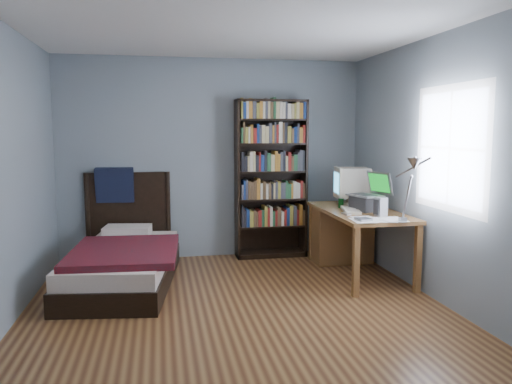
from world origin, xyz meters
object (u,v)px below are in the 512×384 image
(laptop, at_px, (367,200))
(desk, at_px, (345,231))
(desk_lamp, at_px, (413,171))
(speaker, at_px, (381,207))
(bed, at_px, (124,258))
(bookshelf, at_px, (271,179))
(keyboard, at_px, (351,210))
(soda_can, at_px, (341,203))
(crt_monitor, at_px, (351,183))

(laptop, bearing_deg, desk, 98.04)
(desk, height_order, desk_lamp, desk_lamp)
(laptop, xyz_separation_m, speaker, (-0.01, -0.37, -0.02))
(desk, xyz_separation_m, bed, (-2.56, -0.22, -0.16))
(bed, bearing_deg, bookshelf, 24.26)
(bookshelf, bearing_deg, desk_lamp, -69.78)
(keyboard, distance_m, bookshelf, 1.26)
(keyboard, xyz_separation_m, bookshelf, (-0.66, 1.05, 0.25))
(speaker, bearing_deg, soda_can, 94.77)
(bookshelf, bearing_deg, laptop, -50.44)
(laptop, xyz_separation_m, bed, (-2.62, 0.23, -0.59))
(bed, bearing_deg, speaker, -13.02)
(keyboard, distance_m, soda_can, 0.26)
(desk, distance_m, bed, 2.57)
(keyboard, bearing_deg, bookshelf, 135.49)
(bookshelf, height_order, bed, bookshelf)
(soda_can, bearing_deg, laptop, -49.27)
(soda_can, bearing_deg, desk, 56.00)
(speaker, bearing_deg, desk_lamp, -108.02)
(crt_monitor, height_order, bed, crt_monitor)
(laptop, bearing_deg, desk_lamp, -93.29)
(keyboard, relative_size, soda_can, 3.94)
(desk, height_order, crt_monitor, crt_monitor)
(crt_monitor, height_order, keyboard, crt_monitor)
(laptop, height_order, desk_lamp, desk_lamp)
(laptop, distance_m, soda_can, 0.32)
(desk, distance_m, laptop, 0.63)
(crt_monitor, bearing_deg, laptop, -91.49)
(laptop, distance_m, keyboard, 0.22)
(laptop, distance_m, bed, 2.70)
(laptop, distance_m, speaker, 0.37)
(bookshelf, relative_size, bed, 0.95)
(crt_monitor, xyz_separation_m, bookshelf, (-0.86, 0.53, 0.02))
(desk, relative_size, bookshelf, 0.77)
(desk_lamp, distance_m, speaker, 0.85)
(keyboard, bearing_deg, bed, -172.59)
(crt_monitor, distance_m, speaker, 0.89)
(keyboard, xyz_separation_m, speaker, (0.19, -0.36, 0.08))
(speaker, height_order, bookshelf, bookshelf)
(keyboard, relative_size, speaker, 2.19)
(soda_can, distance_m, bed, 2.47)
(speaker, xyz_separation_m, bed, (-2.62, 0.61, -0.57))
(laptop, xyz_separation_m, soda_can, (-0.21, 0.24, -0.06))
(speaker, xyz_separation_m, soda_can, (-0.20, 0.61, -0.04))
(laptop, distance_m, bookshelf, 1.35)
(desk, height_order, bed, bed)
(bookshelf, xyz_separation_m, bed, (-1.77, -0.80, -0.74))
(keyboard, distance_m, speaker, 0.41)
(crt_monitor, xyz_separation_m, bed, (-2.64, -0.27, -0.72))
(desk, bearing_deg, laptop, -81.96)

